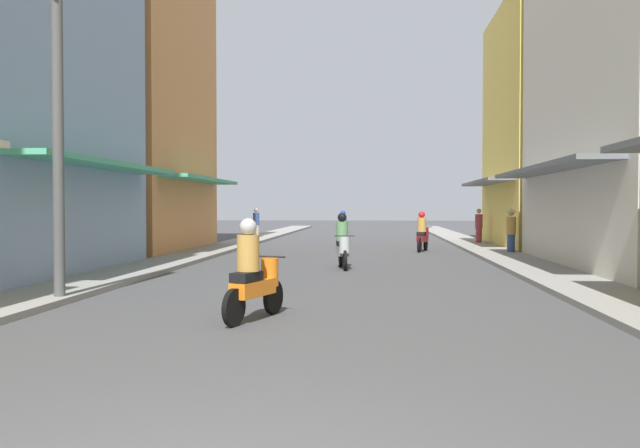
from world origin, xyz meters
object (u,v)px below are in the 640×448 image
at_px(motorbike_maroon, 423,234).
at_px(motorbike_white, 343,230).
at_px(pedestrian_foreground, 511,229).
at_px(pedestrian_midway, 479,227).
at_px(utility_pole, 58,116).
at_px(motorbike_orange, 254,275).
at_px(motorbike_silver, 343,244).
at_px(pedestrian_far, 256,224).

relative_size(motorbike_maroon, motorbike_white, 0.98).
height_order(motorbike_maroon, pedestrian_foreground, pedestrian_foreground).
distance_m(motorbike_maroon, pedestrian_midway, 5.46).
height_order(motorbike_white, pedestrian_midway, pedestrian_midway).
relative_size(pedestrian_midway, utility_pole, 0.25).
xyz_separation_m(motorbike_orange, pedestrian_midway, (6.55, 20.86, 0.13)).
bearing_deg(pedestrian_foreground, pedestrian_midway, 91.65).
bearing_deg(motorbike_silver, motorbike_maroon, 69.81).
xyz_separation_m(pedestrian_far, utility_pole, (0.70, -23.85, 2.56)).
relative_size(motorbike_orange, utility_pole, 0.26).
relative_size(motorbike_orange, pedestrian_foreground, 1.02).
distance_m(motorbike_orange, pedestrian_foreground, 15.97).
bearing_deg(motorbike_silver, pedestrian_far, 108.26).
bearing_deg(motorbike_white, pedestrian_midway, 6.20).
height_order(motorbike_white, utility_pole, utility_pole).
height_order(pedestrian_foreground, utility_pole, utility_pole).
distance_m(motorbike_silver, motorbike_white, 11.48).
height_order(motorbike_maroon, pedestrian_far, pedestrian_far).
xyz_separation_m(motorbike_silver, utility_pole, (-4.82, -7.14, 2.70)).
bearing_deg(pedestrian_foreground, motorbike_maroon, 150.30).
height_order(motorbike_orange, pedestrian_far, pedestrian_far).
bearing_deg(pedestrian_midway, pedestrian_foreground, -88.35).
distance_m(motorbike_white, utility_pole, 19.27).
distance_m(pedestrian_midway, utility_pole, 22.07).
bearing_deg(motorbike_silver, motorbike_white, 92.84).
distance_m(motorbike_orange, pedestrian_far, 25.85).
height_order(pedestrian_midway, pedestrian_foreground, pedestrian_foreground).
xyz_separation_m(motorbike_maroon, pedestrian_foreground, (3.05, -1.74, 0.26)).
bearing_deg(motorbike_orange, pedestrian_midway, 72.56).
height_order(motorbike_silver, utility_pole, utility_pole).
bearing_deg(utility_pole, motorbike_orange, -22.24).
relative_size(motorbike_silver, pedestrian_foreground, 1.05).
xyz_separation_m(motorbike_white, pedestrian_far, (-4.95, 5.25, 0.14)).
distance_m(motorbike_white, pedestrian_far, 7.22).
relative_size(motorbike_silver, utility_pole, 0.27).
bearing_deg(motorbike_orange, pedestrian_foreground, 65.04).
height_order(pedestrian_far, pedestrian_midway, pedestrian_far).
distance_m(motorbike_orange, motorbike_silver, 8.78).
distance_m(motorbike_maroon, pedestrian_far, 12.39).
xyz_separation_m(motorbike_silver, pedestrian_foreground, (5.81, 5.75, 0.26)).
bearing_deg(utility_pole, motorbike_maroon, 62.63).
bearing_deg(pedestrian_foreground, motorbike_white, 138.13).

